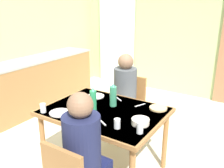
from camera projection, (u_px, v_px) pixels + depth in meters
The scene contains 22 objects.
ground_plane at pixel (91, 150), 3.23m from camera, with size 7.11×7.11×0.00m, color beige.
wall_back at pixel (172, 24), 4.96m from camera, with size 4.24×0.10×2.82m, color #A8C181.
wall_left at pixel (21, 27), 4.36m from camera, with size 0.10×4.10×2.82m, color #A9C57D.
curtain_panel at pixel (117, 32), 5.59m from camera, with size 0.90×0.03×2.37m, color white.
kitchen_counter at pixel (34, 84), 4.40m from camera, with size 0.61×2.52×0.91m.
dining_table at pixel (104, 116), 2.66m from camera, with size 1.25×0.93×0.75m.
chair_far_diner at pixel (129, 103), 3.44m from camera, with size 0.40×0.40×0.87m.
person_near_diner at pixel (83, 144), 1.95m from camera, with size 0.30×0.37×0.77m.
person_far_diner at pixel (125, 87), 3.24m from camera, with size 0.30×0.37×0.77m.
water_bottle_green_near at pixel (93, 102), 2.49m from camera, with size 0.07×0.07×0.29m.
water_bottle_green_far at pixel (113, 96), 2.70m from camera, with size 0.08×0.08×0.26m.
serving_bowl_center at pixel (140, 122), 2.32m from camera, with size 0.17×0.17×0.06m, color silver.
dinner_plate_near_left at pixel (96, 96), 3.00m from camera, with size 0.20×0.20×0.01m, color white.
dinner_plate_near_right at pixel (80, 105), 2.74m from camera, with size 0.22×0.22×0.01m, color white.
dinner_plate_far_center at pixel (60, 113), 2.56m from camera, with size 0.22×0.22×0.01m, color white.
drinking_glass_by_near_diner at pixel (43, 108), 2.57m from camera, with size 0.06×0.06×0.10m, color silver.
drinking_glass_by_far_diner at pixel (140, 128), 2.16m from camera, with size 0.06×0.06×0.10m, color silver.
drinking_glass_spare_center at pixel (117, 124), 2.25m from camera, with size 0.06×0.06×0.09m, color silver.
bread_plate_sliced at pixel (158, 108), 2.66m from camera, with size 0.19×0.19×0.02m, color #DBB77A.
cutlery_knife_near at pixel (118, 99), 2.93m from camera, with size 0.15×0.02×0.00m, color silver.
cutlery_fork_near at pixel (102, 122), 2.37m from camera, with size 0.15×0.02×0.00m, color silver.
cutlery_knife_far at pixel (140, 105), 2.75m from camera, with size 0.15×0.02×0.00m, color silver.
Camera 1 is at (1.73, -2.19, 1.85)m, focal length 39.63 mm.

